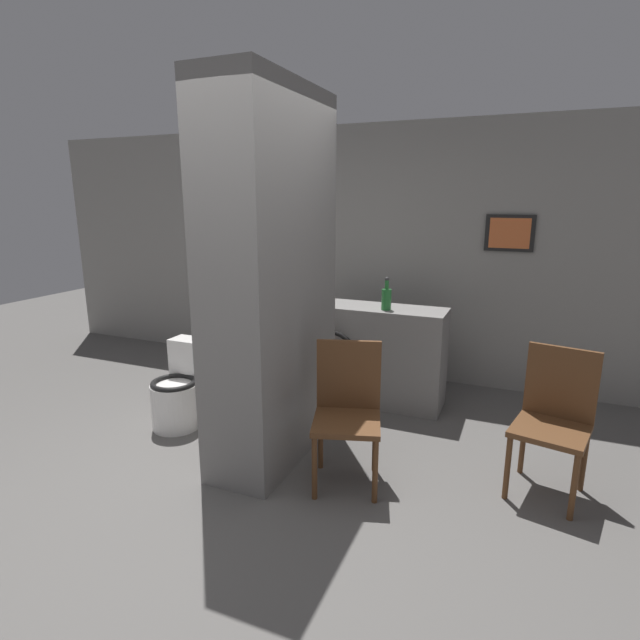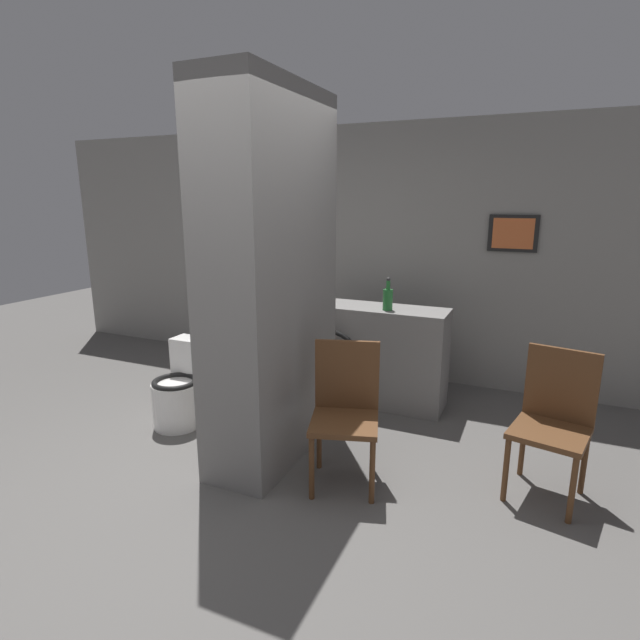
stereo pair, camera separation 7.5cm
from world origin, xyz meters
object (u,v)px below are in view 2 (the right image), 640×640
at_px(toilet, 181,390).
at_px(bottle_tall, 388,298).
at_px(chair_by_doorway, 554,418).
at_px(bicycle, 283,360).
at_px(chair_near_pillar, 345,407).

relative_size(toilet, bottle_tall, 2.40).
relative_size(chair_by_doorway, bicycle, 0.57).
height_order(toilet, bicycle, bicycle).
bearing_deg(chair_by_doorway, bottle_tall, 159.48).
height_order(chair_near_pillar, chair_by_doorway, same).
height_order(chair_by_doorway, bicycle, chair_by_doorway).
bearing_deg(bicycle, chair_near_pillar, -45.76).
height_order(bicycle, bottle_tall, bottle_tall).
xyz_separation_m(toilet, bicycle, (0.54, 0.82, 0.09)).
relative_size(chair_near_pillar, chair_by_doorway, 1.00).
xyz_separation_m(chair_by_doorway, bicycle, (-2.30, 0.68, -0.14)).
bearing_deg(bicycle, bottle_tall, 12.39).
xyz_separation_m(chair_by_doorway, bottle_tall, (-1.36, 0.89, 0.50)).
height_order(chair_by_doorway, bottle_tall, bottle_tall).
distance_m(chair_near_pillar, chair_by_doorway, 1.32).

